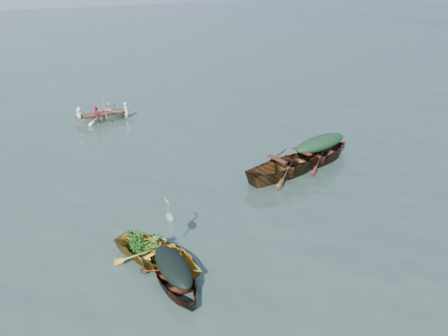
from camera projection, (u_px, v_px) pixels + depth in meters
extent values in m
plane|color=#33473F|center=(230.00, 195.00, 14.60)|extent=(140.00, 140.00, 0.00)
imported|color=yellow|center=(160.00, 263.00, 11.31)|extent=(2.98, 3.74, 0.95)
imported|color=#441C0F|center=(174.00, 284.00, 10.57)|extent=(1.29, 3.29, 0.79)
imported|color=#531F13|center=(318.00, 162.00, 16.98)|extent=(4.89, 2.41, 1.11)
imported|color=#5B3416|center=(288.00, 174.00, 16.06)|extent=(5.21, 2.38, 1.21)
imported|color=beige|center=(104.00, 121.00, 21.41)|extent=(3.67, 1.26, 0.82)
ellipsoid|color=black|center=(173.00, 265.00, 10.32)|extent=(0.71, 1.81, 0.40)
ellipsoid|color=#16371B|center=(320.00, 143.00, 16.63)|extent=(2.69, 1.33, 0.52)
imported|color=#33671B|center=(143.00, 231.00, 11.28)|extent=(1.05, 1.13, 0.60)
imported|color=white|center=(102.00, 105.00, 21.07)|extent=(2.58, 1.10, 0.76)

